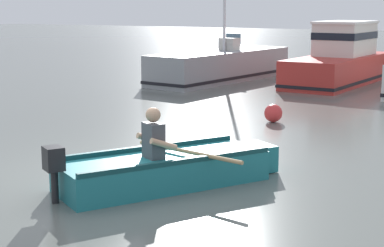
{
  "coord_description": "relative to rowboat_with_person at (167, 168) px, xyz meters",
  "views": [
    {
      "loc": [
        5.89,
        -7.8,
        2.64
      ],
      "look_at": [
        0.6,
        1.86,
        0.55
      ],
      "focal_mm": 58.6,
      "sensor_mm": 36.0,
      "label": 1
    }
  ],
  "objects": [
    {
      "name": "rowboat_with_person",
      "position": [
        0.0,
        0.0,
        0.0
      ],
      "size": [
        2.55,
        3.43,
        1.19
      ],
      "color": "#1E727A",
      "rests_on": "ground"
    },
    {
      "name": "moored_boat_grey",
      "position": [
        -5.09,
        12.26,
        0.25
      ],
      "size": [
        2.71,
        6.83,
        4.57
      ],
      "color": "gray",
      "rests_on": "ground"
    },
    {
      "name": "moored_boat_red",
      "position": [
        -1.16,
        13.45,
        0.53
      ],
      "size": [
        2.37,
        5.95,
        2.1
      ],
      "color": "#B72D28",
      "rests_on": "ground"
    },
    {
      "name": "mooring_buoy",
      "position": [
        -0.48,
        5.53,
        -0.04
      ],
      "size": [
        0.42,
        0.42,
        0.42
      ],
      "primitive_type": "sphere",
      "color": "red",
      "rests_on": "ground"
    },
    {
      "name": "ground_plane",
      "position": [
        -1.24,
        0.08,
        -0.25
      ],
      "size": [
        120.0,
        120.0,
        0.0
      ],
      "primitive_type": "plane",
      "color": "slate"
    }
  ]
}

